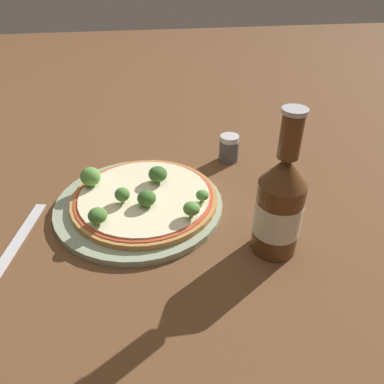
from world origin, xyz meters
name	(u,v)px	position (x,y,z in m)	size (l,w,h in m)	color
ground_plane	(130,206)	(0.00, 0.00, 0.00)	(3.00, 3.00, 0.00)	brown
plate	(139,205)	(0.02, -0.01, 0.01)	(0.30, 0.30, 0.01)	#93A384
pizza	(145,198)	(0.03, -0.01, 0.02)	(0.26, 0.26, 0.01)	#B77F42
broccoli_floret_0	(122,195)	(-0.01, -0.03, 0.04)	(0.03, 0.03, 0.03)	#89A866
broccoli_floret_1	(158,174)	(0.06, 0.03, 0.04)	(0.03, 0.03, 0.03)	#89A866
broccoli_floret_2	(147,198)	(0.03, -0.04, 0.04)	(0.03, 0.03, 0.03)	#89A866
broccoli_floret_3	(202,195)	(0.13, -0.04, 0.04)	(0.02, 0.02, 0.02)	#89A866
broccoli_floret_4	(192,209)	(0.10, -0.08, 0.04)	(0.03, 0.03, 0.03)	#89A866
broccoli_floret_5	(98,216)	(-0.05, -0.08, 0.04)	(0.03, 0.03, 0.03)	#89A866
broccoli_floret_6	(90,177)	(-0.07, 0.04, 0.04)	(0.04, 0.04, 0.04)	#89A866
beer_bottle	(279,205)	(0.22, -0.14, 0.08)	(0.07, 0.07, 0.23)	#563319
pepper_shaker	(229,148)	(0.21, 0.14, 0.03)	(0.04, 0.04, 0.06)	#4C4C51
fork	(20,236)	(-0.18, -0.06, 0.00)	(0.05, 0.17, 0.00)	silver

